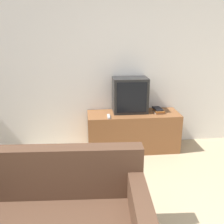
% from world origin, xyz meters
% --- Properties ---
extents(wall_back, '(9.00, 0.06, 2.60)m').
position_xyz_m(wall_back, '(0.00, 3.03, 1.30)').
color(wall_back, white).
rests_on(wall_back, ground_plane).
extents(tv_stand, '(1.43, 0.50, 0.61)m').
position_xyz_m(tv_stand, '(0.57, 2.73, 0.31)').
color(tv_stand, brown).
rests_on(tv_stand, ground_plane).
extents(television, '(0.53, 0.34, 0.54)m').
position_xyz_m(television, '(0.52, 2.81, 0.89)').
color(television, black).
rests_on(television, tv_stand).
extents(book_stack, '(0.15, 0.23, 0.07)m').
position_xyz_m(book_stack, '(0.96, 2.74, 0.65)').
color(book_stack, silver).
rests_on(book_stack, tv_stand).
extents(remote_on_stand, '(0.05, 0.17, 0.02)m').
position_xyz_m(remote_on_stand, '(0.17, 2.58, 0.63)').
color(remote_on_stand, '#B7B7B7').
rests_on(remote_on_stand, tv_stand).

